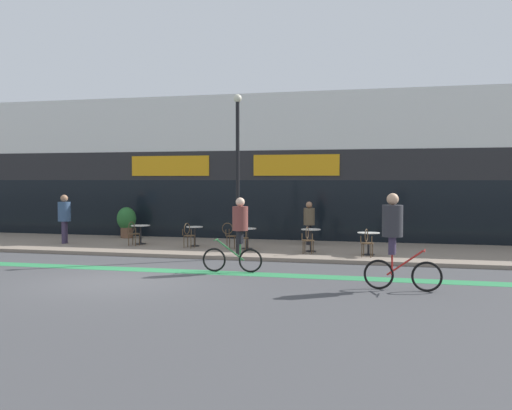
% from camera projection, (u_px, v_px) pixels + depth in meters
% --- Properties ---
extents(ground_plane, '(120.00, 120.00, 0.00)m').
position_uv_depth(ground_plane, '(116.00, 281.00, 14.94)').
color(ground_plane, '#424244').
extents(sidewalk_slab, '(40.00, 5.50, 0.12)m').
position_uv_depth(sidewalk_slab, '(210.00, 247.00, 21.95)').
color(sidewalk_slab, gray).
rests_on(sidewalk_slab, ground).
extents(storefront_facade, '(40.00, 4.06, 6.03)m').
position_uv_depth(storefront_facade, '(244.00, 169.00, 26.39)').
color(storefront_facade, silver).
rests_on(storefront_facade, ground).
extents(bike_lane_stripe, '(36.00, 0.70, 0.01)m').
position_uv_depth(bike_lane_stripe, '(149.00, 270.00, 16.83)').
color(bike_lane_stripe, '#2D844C').
rests_on(bike_lane_stripe, ground).
extents(bistro_table_0, '(0.71, 0.71, 0.71)m').
position_uv_depth(bistro_table_0, '(141.00, 231.00, 22.45)').
color(bistro_table_0, black).
rests_on(bistro_table_0, sidewalk_slab).
extents(bistro_table_1, '(0.60, 0.60, 0.72)m').
position_uv_depth(bistro_table_1, '(195.00, 232.00, 21.76)').
color(bistro_table_1, black).
rests_on(bistro_table_1, sidewalk_slab).
extents(bistro_table_2, '(0.65, 0.65, 0.72)m').
position_uv_depth(bistro_table_2, '(247.00, 234.00, 20.93)').
color(bistro_table_2, black).
rests_on(bistro_table_2, sidewalk_slab).
extents(bistro_table_3, '(0.66, 0.66, 0.76)m').
position_uv_depth(bistro_table_3, '(311.00, 236.00, 20.12)').
color(bistro_table_3, black).
rests_on(bistro_table_3, sidewalk_slab).
extents(bistro_table_4, '(0.71, 0.71, 0.73)m').
position_uv_depth(bistro_table_4, '(369.00, 239.00, 19.24)').
color(bistro_table_4, black).
rests_on(bistro_table_4, sidewalk_slab).
extents(cafe_chair_0_near, '(0.43, 0.59, 0.90)m').
position_uv_depth(cafe_chair_0_near, '(133.00, 232.00, 21.85)').
color(cafe_chair_0_near, '#4C3823').
rests_on(cafe_chair_0_near, sidewalk_slab).
extents(cafe_chair_1_near, '(0.45, 0.60, 0.90)m').
position_uv_depth(cafe_chair_1_near, '(188.00, 233.00, 21.16)').
color(cafe_chair_1_near, '#4C3823').
rests_on(cafe_chair_1_near, sidewalk_slab).
extents(cafe_chair_2_near, '(0.42, 0.58, 0.90)m').
position_uv_depth(cafe_chair_2_near, '(242.00, 236.00, 20.33)').
color(cafe_chair_2_near, '#4C3823').
rests_on(cafe_chair_2_near, sidewalk_slab).
extents(cafe_chair_2_side, '(0.58, 0.42, 0.90)m').
position_uv_depth(cafe_chair_2_side, '(230.00, 234.00, 21.09)').
color(cafe_chair_2_side, '#4C3823').
rests_on(cafe_chair_2_side, sidewalk_slab).
extents(cafe_chair_3_near, '(0.41, 0.58, 0.90)m').
position_uv_depth(cafe_chair_3_near, '(308.00, 238.00, 19.52)').
color(cafe_chair_3_near, '#4C3823').
rests_on(cafe_chair_3_near, sidewalk_slab).
extents(cafe_chair_4_near, '(0.45, 0.60, 0.90)m').
position_uv_depth(cafe_chair_4_near, '(367.00, 241.00, 18.64)').
color(cafe_chair_4_near, '#4C3823').
rests_on(cafe_chair_4_near, sidewalk_slab).
extents(planter_pot, '(0.79, 0.79, 1.28)m').
position_uv_depth(planter_pot, '(127.00, 221.00, 24.83)').
color(planter_pot, brown).
rests_on(planter_pot, sidewalk_slab).
extents(lamp_post, '(0.26, 0.26, 5.14)m').
position_uv_depth(lamp_post, '(238.00, 162.00, 19.13)').
color(lamp_post, black).
rests_on(lamp_post, sidewalk_slab).
extents(cyclist_0, '(1.67, 0.53, 2.06)m').
position_uv_depth(cyclist_0, '(238.00, 229.00, 16.39)').
color(cyclist_0, black).
rests_on(cyclist_0, ground).
extents(cyclist_2, '(1.77, 0.52, 2.24)m').
position_uv_depth(cyclist_2, '(395.00, 233.00, 13.72)').
color(cyclist_2, black).
rests_on(cyclist_2, ground).
extents(pedestrian_near_end, '(0.57, 0.57, 1.85)m').
position_uv_depth(pedestrian_near_end, '(64.00, 215.00, 22.69)').
color(pedestrian_near_end, '#382D47').
rests_on(pedestrian_near_end, sidewalk_slab).
extents(pedestrian_far_end, '(0.50, 0.50, 1.61)m').
position_uv_depth(pedestrian_far_end, '(309.00, 219.00, 22.26)').
color(pedestrian_far_end, black).
rests_on(pedestrian_far_end, sidewalk_slab).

